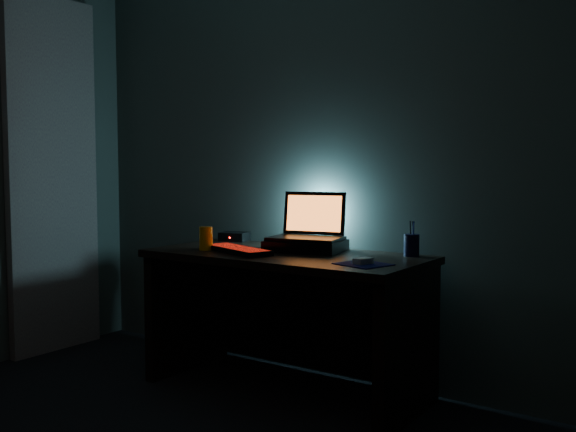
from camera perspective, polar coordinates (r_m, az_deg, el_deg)
The scene contains 10 objects.
desk at distance 3.50m, azimuth 0.25°, elevation -7.39°, with size 1.50×0.70×0.75m.
curtain at distance 4.46m, azimuth -20.18°, elevation 3.37°, with size 0.06×0.65×2.30m, color #B1A88D.
riser at distance 3.48m, azimuth 1.60°, elevation -2.64°, with size 0.40×0.30×0.06m, color black.
laptop at distance 3.52m, azimuth 1.90°, elevation -1.10°, with size 0.43×0.35×0.26m.
keyboard at distance 3.44m, azimuth -4.51°, elevation -3.01°, with size 0.49×0.30×0.03m.
mousepad at distance 3.02m, azimuth 6.71°, elevation -4.27°, with size 0.22×0.20×0.00m, color #0B1252.
mouse at distance 3.02m, azimuth 6.71°, elevation -3.99°, with size 0.05×0.09×0.03m, color gray.
pen_cup at distance 3.34m, azimuth 10.93°, elevation -2.56°, with size 0.08×0.08×0.11m, color black.
juice_glass at distance 3.55m, azimuth -7.31°, elevation -1.99°, with size 0.07×0.07×0.13m, color #FBA10D.
router at distance 3.98m, azimuth -4.79°, elevation -1.83°, with size 0.19×0.17×0.05m.
Camera 1 is at (1.93, -1.16, 1.20)m, focal length 40.00 mm.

